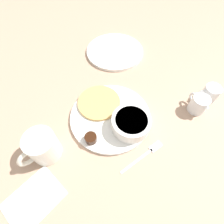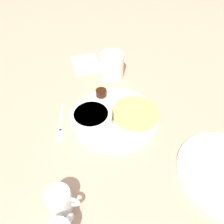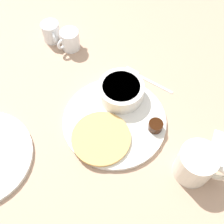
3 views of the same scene
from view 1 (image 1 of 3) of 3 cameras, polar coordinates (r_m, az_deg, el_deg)
ground_plane at (r=0.58m, az=-0.54°, el=-1.74°), size 4.00×4.00×0.00m
plate at (r=0.58m, az=-0.54°, el=-1.44°), size 0.26×0.26×0.01m
pancake_stack at (r=0.60m, az=-4.26°, el=3.15°), size 0.14×0.14×0.01m
bowl at (r=0.53m, az=6.18°, el=-3.57°), size 0.12×0.12×0.05m
syrup_cup at (r=0.52m, az=-6.98°, el=-8.48°), size 0.04×0.04×0.02m
butter_ramekin at (r=0.53m, az=7.49°, el=-6.57°), size 0.04×0.04×0.04m
coffee_mug at (r=0.52m, az=-21.78°, el=-10.53°), size 0.12×0.08×0.09m
creamer_pitcher_near at (r=0.64m, az=26.39°, el=2.35°), size 0.06×0.07×0.06m
creamer_pitcher_far at (r=0.69m, az=29.38°, el=5.27°), size 0.06×0.07×0.06m
fork at (r=0.54m, az=11.24°, el=-13.11°), size 0.15×0.07×0.00m
napkin at (r=0.54m, az=-24.18°, el=-24.58°), size 0.15×0.13×0.00m
far_plate at (r=0.80m, az=0.93°, el=19.22°), size 0.24×0.24×0.01m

